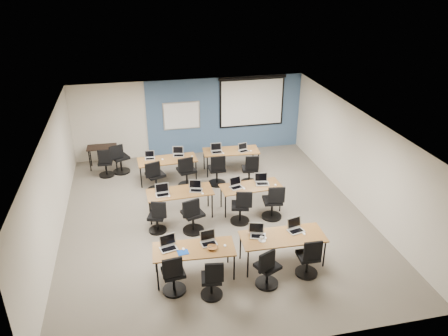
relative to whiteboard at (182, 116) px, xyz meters
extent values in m
cube|color=#6B6354|center=(0.30, -4.43, -1.45)|extent=(8.00, 9.00, 0.02)
cube|color=white|center=(0.30, -4.43, 1.25)|extent=(8.00, 9.00, 0.02)
cube|color=beige|center=(0.30, 0.07, -0.10)|extent=(8.00, 0.04, 2.70)
cube|color=beige|center=(0.30, -8.93, -0.10)|extent=(8.00, 0.04, 2.70)
cube|color=beige|center=(-3.70, -4.43, -0.10)|extent=(0.04, 9.00, 2.70)
cube|color=beige|center=(4.30, -4.43, -0.10)|extent=(0.04, 9.00, 2.70)
cube|color=#3D5977|center=(1.55, 0.04, -0.10)|extent=(5.50, 0.04, 2.70)
cube|color=silver|center=(0.00, 0.00, 0.00)|extent=(1.28, 0.02, 0.98)
cube|color=white|center=(0.00, -0.01, 0.00)|extent=(1.20, 0.02, 0.90)
cube|color=black|center=(2.50, -0.02, 0.35)|extent=(2.32, 0.03, 1.82)
cube|color=white|center=(2.50, -0.03, 0.31)|extent=(2.20, 0.02, 1.62)
cylinder|color=black|center=(2.50, -0.03, 1.19)|extent=(2.40, 0.10, 0.10)
cube|color=olive|center=(-0.62, -6.69, -0.73)|extent=(1.76, 0.73, 0.03)
cylinder|color=black|center=(-1.44, -7.00, -1.10)|extent=(0.04, 0.04, 0.70)
cylinder|color=black|center=(0.20, -7.00, -1.10)|extent=(0.04, 0.04, 0.70)
cylinder|color=black|center=(-1.44, -6.39, -1.10)|extent=(0.04, 0.04, 0.70)
cylinder|color=black|center=(0.20, -6.39, -1.10)|extent=(0.04, 0.04, 0.70)
cube|color=#A46836|center=(1.40, -6.65, -0.73)|extent=(1.90, 0.79, 0.03)
cylinder|color=black|center=(0.51, -6.99, -1.10)|extent=(0.04, 0.04, 0.70)
cylinder|color=black|center=(2.29, -6.99, -1.10)|extent=(0.04, 0.04, 0.70)
cylinder|color=black|center=(0.51, -6.31, -1.10)|extent=(0.04, 0.04, 0.70)
cylinder|color=black|center=(2.29, -6.31, -1.10)|extent=(0.04, 0.04, 0.70)
cube|color=#A16744|center=(-0.60, -4.10, -0.73)|extent=(1.75, 0.73, 0.03)
cylinder|color=black|center=(-1.42, -4.40, -1.10)|extent=(0.04, 0.04, 0.70)
cylinder|color=black|center=(0.22, -4.40, -1.10)|extent=(0.04, 0.04, 0.70)
cylinder|color=black|center=(-1.42, -3.79, -1.10)|extent=(0.04, 0.04, 0.70)
cylinder|color=black|center=(0.22, -3.79, -1.10)|extent=(0.04, 0.04, 0.70)
cube|color=brown|center=(1.34, -4.19, -0.73)|extent=(1.66, 0.69, 0.03)
cylinder|color=black|center=(0.57, -4.48, -1.10)|extent=(0.04, 0.04, 0.70)
cylinder|color=black|center=(2.11, -4.48, -1.10)|extent=(0.04, 0.04, 0.70)
cylinder|color=black|center=(0.57, -3.90, -1.10)|extent=(0.04, 0.04, 0.70)
cylinder|color=black|center=(2.11, -3.90, -1.10)|extent=(0.04, 0.04, 0.70)
cube|color=olive|center=(-0.73, -1.94, -0.73)|extent=(1.81, 0.75, 0.03)
cylinder|color=black|center=(-1.57, -2.26, -1.10)|extent=(0.04, 0.04, 0.70)
cylinder|color=black|center=(0.12, -2.26, -1.10)|extent=(0.04, 0.04, 0.70)
cylinder|color=black|center=(-1.57, -1.63, -1.10)|extent=(0.04, 0.04, 0.70)
cylinder|color=black|center=(0.12, -1.63, -1.10)|extent=(0.04, 0.04, 0.70)
cube|color=olive|center=(1.37, -1.69, -0.73)|extent=(1.80, 0.75, 0.03)
cylinder|color=black|center=(0.53, -2.00, -1.10)|extent=(0.04, 0.04, 0.70)
cylinder|color=black|center=(2.20, -2.00, -1.10)|extent=(0.04, 0.04, 0.70)
cylinder|color=black|center=(0.53, -1.37, -1.10)|extent=(0.04, 0.04, 0.70)
cylinder|color=black|center=(2.20, -1.37, -1.10)|extent=(0.04, 0.04, 0.70)
cube|color=#A3A3A9|center=(-1.15, -6.60, -0.71)|extent=(0.36, 0.26, 0.02)
cube|color=black|center=(-1.15, -6.62, -0.70)|extent=(0.30, 0.15, 0.00)
cube|color=#A3A3A9|center=(-1.15, -6.46, -0.57)|extent=(0.36, 0.07, 0.25)
cube|color=black|center=(-1.15, -6.47, -0.57)|extent=(0.31, 0.05, 0.20)
ellipsoid|color=white|center=(-0.84, -6.68, -0.71)|extent=(0.07, 0.11, 0.04)
cylinder|color=black|center=(-1.11, -7.09, -1.42)|extent=(0.50, 0.50, 0.05)
cylinder|color=black|center=(-1.11, -7.09, -1.23)|extent=(0.06, 0.06, 0.45)
cube|color=black|center=(-1.11, -7.09, -0.96)|extent=(0.45, 0.45, 0.08)
cube|color=black|center=(-1.14, -7.29, -0.68)|extent=(0.41, 0.06, 0.44)
cube|color=#B3B3BA|center=(-0.27, -6.60, -0.71)|extent=(0.34, 0.25, 0.02)
cube|color=black|center=(-0.27, -6.62, -0.70)|extent=(0.29, 0.15, 0.00)
cube|color=#B3B3BA|center=(-0.27, -6.46, -0.58)|extent=(0.34, 0.06, 0.24)
cube|color=black|center=(-0.27, -6.47, -0.58)|extent=(0.30, 0.04, 0.19)
ellipsoid|color=white|center=(0.06, -6.75, -0.71)|extent=(0.07, 0.10, 0.03)
cylinder|color=black|center=(-0.37, -7.39, -1.42)|extent=(0.47, 0.47, 0.05)
cylinder|color=black|center=(-0.37, -7.39, -1.24)|extent=(0.06, 0.06, 0.41)
cube|color=black|center=(-0.37, -7.39, -1.00)|extent=(0.41, 0.41, 0.08)
cube|color=black|center=(-0.34, -7.57, -0.72)|extent=(0.38, 0.06, 0.44)
cube|color=#ABABAD|center=(0.85, -6.55, -0.71)|extent=(0.35, 0.25, 0.02)
cube|color=black|center=(0.85, -6.57, -0.70)|extent=(0.29, 0.15, 0.00)
cube|color=#ABABAD|center=(0.85, -6.42, -0.58)|extent=(0.35, 0.06, 0.24)
cube|color=black|center=(0.85, -6.42, -0.58)|extent=(0.30, 0.05, 0.20)
ellipsoid|color=white|center=(1.00, -6.65, -0.71)|extent=(0.08, 0.10, 0.03)
cylinder|color=black|center=(0.86, -7.30, -1.42)|extent=(0.50, 0.50, 0.05)
cylinder|color=black|center=(0.86, -7.30, -1.23)|extent=(0.06, 0.06, 0.44)
cube|color=black|center=(0.86, -7.30, -0.97)|extent=(0.44, 0.44, 0.08)
cube|color=black|center=(0.77, -7.48, -0.69)|extent=(0.41, 0.06, 0.44)
cube|color=silver|center=(1.76, -6.54, -0.71)|extent=(0.36, 0.26, 0.02)
cube|color=black|center=(1.76, -6.56, -0.70)|extent=(0.30, 0.15, 0.00)
cube|color=silver|center=(1.76, -6.40, -0.57)|extent=(0.36, 0.07, 0.25)
cube|color=black|center=(1.76, -6.40, -0.57)|extent=(0.31, 0.05, 0.20)
ellipsoid|color=white|center=(1.89, -6.68, -0.71)|extent=(0.09, 0.12, 0.04)
cylinder|color=black|center=(1.82, -7.15, -1.42)|extent=(0.50, 0.50, 0.05)
cylinder|color=black|center=(1.82, -7.15, -1.23)|extent=(0.06, 0.06, 0.44)
cube|color=black|center=(1.82, -7.15, -0.97)|extent=(0.44, 0.44, 0.08)
cube|color=black|center=(1.83, -7.35, -0.69)|extent=(0.40, 0.06, 0.44)
cube|color=silver|center=(-1.06, -4.20, -0.71)|extent=(0.36, 0.26, 0.02)
cube|color=black|center=(-1.06, -4.22, -0.70)|extent=(0.31, 0.15, 0.00)
cube|color=silver|center=(-1.06, -4.06, -0.57)|extent=(0.36, 0.07, 0.25)
cube|color=black|center=(-1.06, -4.07, -0.57)|extent=(0.32, 0.05, 0.20)
ellipsoid|color=white|center=(-0.91, -4.31, -0.71)|extent=(0.06, 0.10, 0.03)
cylinder|color=black|center=(-1.28, -4.74, -1.42)|extent=(0.46, 0.46, 0.05)
cylinder|color=black|center=(-1.28, -4.74, -1.25)|extent=(0.06, 0.06, 0.41)
cube|color=black|center=(-1.28, -4.74, -1.00)|extent=(0.41, 0.41, 0.08)
cube|color=black|center=(-1.22, -4.92, -0.72)|extent=(0.37, 0.06, 0.44)
cube|color=silver|center=(-0.17, -4.15, -0.71)|extent=(0.34, 0.24, 0.02)
cube|color=black|center=(-0.17, -4.17, -0.70)|extent=(0.29, 0.14, 0.00)
cube|color=silver|center=(-0.17, -4.02, -0.58)|extent=(0.34, 0.06, 0.23)
cube|color=black|center=(-0.17, -4.02, -0.58)|extent=(0.30, 0.04, 0.19)
ellipsoid|color=white|center=(-0.03, -4.35, -0.71)|extent=(0.09, 0.11, 0.03)
cylinder|color=black|center=(-0.38, -4.94, -1.42)|extent=(0.55, 0.55, 0.05)
cylinder|color=black|center=(-0.38, -4.94, -1.21)|extent=(0.06, 0.06, 0.49)
cube|color=black|center=(-0.38, -4.94, -0.92)|extent=(0.49, 0.49, 0.08)
cube|color=black|center=(-0.45, -5.15, -0.64)|extent=(0.45, 0.06, 0.44)
cube|color=#B8B8BA|center=(0.93, -4.21, -0.71)|extent=(0.34, 0.25, 0.02)
cube|color=black|center=(0.93, -4.23, -0.70)|extent=(0.29, 0.15, 0.00)
cube|color=#B8B8BA|center=(0.93, -4.08, -0.58)|extent=(0.34, 0.06, 0.24)
cube|color=black|center=(0.93, -4.09, -0.58)|extent=(0.30, 0.05, 0.19)
ellipsoid|color=white|center=(1.12, -4.32, -0.71)|extent=(0.08, 0.10, 0.03)
cylinder|color=black|center=(0.90, -4.76, -1.42)|extent=(0.52, 0.52, 0.05)
cylinder|color=black|center=(0.90, -4.76, -1.22)|extent=(0.06, 0.06, 0.46)
cube|color=black|center=(0.90, -4.76, -0.95)|extent=(0.46, 0.46, 0.08)
cube|color=black|center=(0.95, -4.97, -0.67)|extent=(0.42, 0.06, 0.44)
cube|color=#A8A8B2|center=(1.68, -4.15, -0.71)|extent=(0.36, 0.26, 0.02)
cube|color=black|center=(1.68, -4.17, -0.70)|extent=(0.30, 0.15, 0.00)
cube|color=#A8A8B2|center=(1.68, -4.01, -0.57)|extent=(0.36, 0.07, 0.25)
cube|color=black|center=(1.68, -4.02, -0.57)|extent=(0.32, 0.05, 0.20)
ellipsoid|color=white|center=(2.01, -4.30, -0.71)|extent=(0.08, 0.11, 0.04)
cylinder|color=black|center=(1.79, -4.73, -1.42)|extent=(0.54, 0.54, 0.05)
cylinder|color=black|center=(1.79, -4.73, -1.21)|extent=(0.06, 0.06, 0.48)
cube|color=black|center=(1.79, -4.73, -0.93)|extent=(0.48, 0.48, 0.08)
cube|color=black|center=(1.82, -4.95, -0.65)|extent=(0.44, 0.06, 0.44)
cube|color=#A9A9A9|center=(-1.25, -1.81, -0.71)|extent=(0.30, 0.22, 0.02)
cube|color=black|center=(-1.25, -1.83, -0.70)|extent=(0.26, 0.13, 0.00)
cube|color=#A9A9A9|center=(-1.25, -1.69, -0.59)|extent=(0.30, 0.06, 0.21)
cube|color=black|center=(-1.25, -1.70, -0.59)|extent=(0.26, 0.04, 0.17)
ellipsoid|color=white|center=(-0.87, -1.93, -0.71)|extent=(0.08, 0.11, 0.03)
cylinder|color=black|center=(-1.14, -2.55, -1.42)|extent=(0.56, 0.56, 0.05)
cylinder|color=black|center=(-1.14, -2.55, -1.20)|extent=(0.06, 0.06, 0.50)
cube|color=black|center=(-1.14, -2.55, -0.91)|extent=(0.50, 0.50, 0.08)
cube|color=black|center=(-1.22, -2.76, -0.63)|extent=(0.45, 0.06, 0.44)
cube|color=#BCBCBF|center=(-0.34, -1.75, -0.71)|extent=(0.34, 0.25, 0.02)
cube|color=black|center=(-0.34, -1.77, -0.70)|extent=(0.29, 0.15, 0.00)
cube|color=#BCBCBF|center=(-0.34, -1.61, -0.58)|extent=(0.34, 0.06, 0.24)
cube|color=black|center=(-0.34, -1.62, -0.58)|extent=(0.30, 0.05, 0.19)
ellipsoid|color=white|center=(0.06, -1.91, -0.71)|extent=(0.08, 0.11, 0.03)
cylinder|color=black|center=(-0.20, -2.45, -1.42)|extent=(0.57, 0.57, 0.05)
cylinder|color=black|center=(-0.20, -2.45, -1.20)|extent=(0.06, 0.06, 0.51)
cube|color=black|center=(-0.20, -2.45, -0.90)|extent=(0.51, 0.51, 0.08)
cube|color=black|center=(-0.25, -2.68, -0.62)|extent=(0.46, 0.06, 0.44)
cube|color=#BEBEBF|center=(0.89, -1.76, -0.71)|extent=(0.36, 0.26, 0.02)
cube|color=black|center=(0.89, -1.78, -0.70)|extent=(0.30, 0.15, 0.00)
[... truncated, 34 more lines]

